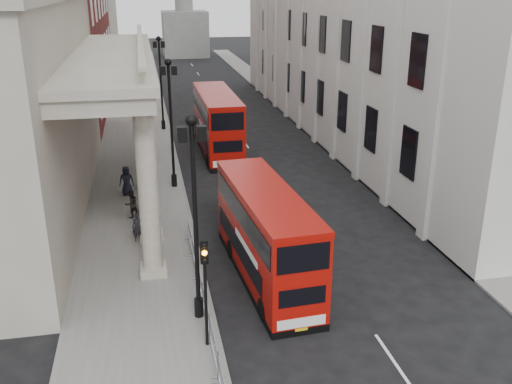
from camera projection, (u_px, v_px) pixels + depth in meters
ground at (229, 379)px, 19.61m from camera, size 260.00×260.00×0.00m
sidewalk_west at (137, 148)px, 46.65m from camera, size 6.00×140.00×0.12m
sidewalk_east at (330, 138)px, 49.66m from camera, size 3.00×140.00×0.12m
kerb at (174, 146)px, 47.19m from camera, size 0.20×140.00×0.14m
brick_building at (54, 2)px, 58.06m from camera, size 9.00×32.00×22.00m
west_building_far at (82, 2)px, 87.86m from camera, size 9.00×30.00×20.00m
lamp_post_south at (195, 206)px, 21.48m from camera, size 1.05×0.44×8.32m
lamp_post_mid at (171, 115)px, 36.21m from camera, size 1.05×0.44×8.32m
lamp_post_north at (161, 77)px, 50.93m from camera, size 1.05×0.44×8.32m
traffic_light at (205, 274)px, 20.27m from camera, size 0.28×0.33×4.30m
crowd_barriers at (210, 328)px, 21.36m from camera, size 0.50×18.75×1.10m
bus_near at (266, 233)px, 25.69m from camera, size 3.08×10.00×4.26m
bus_far at (217, 122)px, 45.09m from camera, size 2.73×11.04×4.76m
pedestrian_a at (137, 227)px, 29.57m from camera, size 0.60×0.44×1.54m
pedestrian_b at (131, 204)px, 32.56m from camera, size 1.01×0.96×1.65m
pedestrian_c at (127, 181)px, 36.00m from camera, size 0.97×0.68×1.89m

